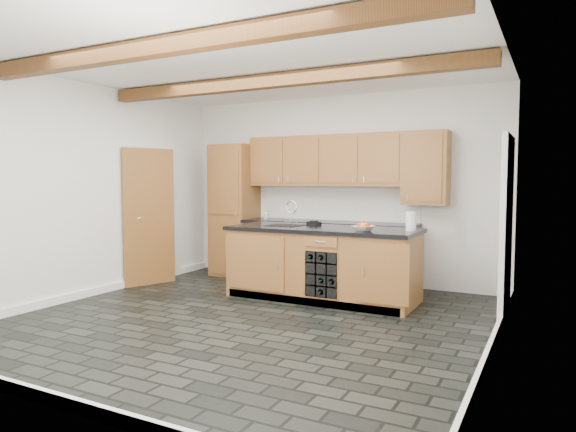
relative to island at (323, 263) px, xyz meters
The scene contains 10 objects.
ground 1.40m from the island, 103.42° to the right, with size 5.00×5.00×0.00m, color black.
room_shell 1.36m from the island, 117.45° to the right, with size 5.01×5.00×5.00m.
back_cabinetry 1.28m from the island, 125.62° to the left, with size 3.65×0.62×2.20m.
island is the anchor object (origin of this frame).
faucet 0.75m from the island, behind, with size 0.45×0.40×0.34m.
kitchen_scale 0.62m from the island, 131.90° to the left, with size 0.21×0.17×0.06m.
fruit_bowl 0.81m from the island, 16.20° to the right, with size 0.25×0.25×0.06m, color beige.
fruit_cluster 0.83m from the island, 16.19° to the right, with size 0.16×0.17×0.07m.
paper_towel 1.26m from the island, ahead, with size 0.12×0.12×0.23m, color white.
mug 1.76m from the island, 145.77° to the left, with size 0.10×0.10×0.09m, color white.
Camera 1 is at (2.96, -4.74, 1.54)m, focal length 32.00 mm.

